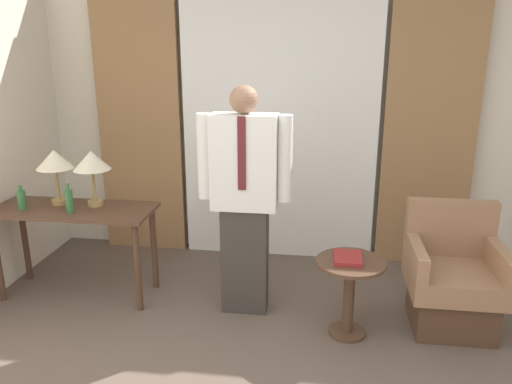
% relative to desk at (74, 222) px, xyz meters
% --- Properties ---
extents(wall_back, '(10.00, 0.06, 2.70)m').
position_rel_desk_xyz_m(wall_back, '(1.52, 1.15, 0.73)').
color(wall_back, silver).
rests_on(wall_back, ground_plane).
extents(curtain_sheer_center, '(1.77, 0.06, 2.58)m').
position_rel_desk_xyz_m(curtain_sheer_center, '(1.52, 1.02, 0.67)').
color(curtain_sheer_center, white).
rests_on(curtain_sheer_center, ground_plane).
extents(curtain_drape_left, '(0.79, 0.06, 2.58)m').
position_rel_desk_xyz_m(curtain_drape_left, '(0.20, 1.02, 0.67)').
color(curtain_drape_left, '#997047').
rests_on(curtain_drape_left, ground_plane).
extents(curtain_drape_right, '(0.79, 0.06, 2.58)m').
position_rel_desk_xyz_m(curtain_drape_right, '(2.85, 1.02, 0.67)').
color(curtain_drape_right, '#997047').
rests_on(curtain_drape_right, ground_plane).
extents(desk, '(1.27, 0.50, 0.74)m').
position_rel_desk_xyz_m(desk, '(0.00, 0.00, 0.00)').
color(desk, '#4C3323').
rests_on(desk, ground_plane).
extents(table_lamp_left, '(0.29, 0.29, 0.44)m').
position_rel_desk_xyz_m(table_lamp_left, '(-0.15, 0.09, 0.47)').
color(table_lamp_left, '#9E7F47').
rests_on(table_lamp_left, desk).
extents(table_lamp_right, '(0.29, 0.29, 0.44)m').
position_rel_desk_xyz_m(table_lamp_right, '(0.15, 0.09, 0.47)').
color(table_lamp_right, '#9E7F47').
rests_on(table_lamp_right, desk).
extents(bottle_near_edge, '(0.06, 0.06, 0.23)m').
position_rel_desk_xyz_m(bottle_near_edge, '(0.03, -0.10, 0.21)').
color(bottle_near_edge, '#336638').
rests_on(bottle_near_edge, desk).
extents(bottle_by_lamp, '(0.07, 0.07, 0.19)m').
position_rel_desk_xyz_m(bottle_by_lamp, '(-0.37, -0.08, 0.20)').
color(bottle_by_lamp, '#336638').
rests_on(bottle_by_lamp, desk).
extents(person, '(0.68, 0.22, 1.71)m').
position_rel_desk_xyz_m(person, '(1.38, -0.06, 0.30)').
color(person, '#38332D').
rests_on(person, ground_plane).
extents(armchair, '(0.64, 0.61, 0.88)m').
position_rel_desk_xyz_m(armchair, '(2.88, -0.08, -0.29)').
color(armchair, '#4C3323').
rests_on(armchair, ground_plane).
extents(side_table, '(0.48, 0.48, 0.56)m').
position_rel_desk_xyz_m(side_table, '(2.15, -0.31, -0.24)').
color(side_table, '#4C3323').
rests_on(side_table, ground_plane).
extents(book, '(0.19, 0.24, 0.03)m').
position_rel_desk_xyz_m(book, '(2.12, -0.30, -0.05)').
color(book, maroon).
rests_on(book, side_table).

